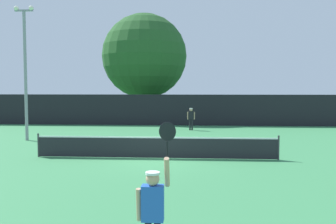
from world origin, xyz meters
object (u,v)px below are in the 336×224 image
(player_receiving, at_px, (191,117))
(tennis_ball, at_px, (210,149))
(player_serving, at_px, (153,204))
(parked_car_near, at_px, (151,111))
(light_pole, at_px, (25,64))
(large_tree, at_px, (144,56))

(player_receiving, xyz_separation_m, tennis_ball, (1.02, -8.56, -0.97))
(player_serving, xyz_separation_m, parked_car_near, (-3.52, 30.38, -0.34))
(tennis_ball, relative_size, parked_car_near, 0.02)
(tennis_ball, bearing_deg, light_pole, 166.47)
(light_pole, bearing_deg, tennis_ball, -13.53)
(tennis_ball, height_order, light_pole, light_pole)
(player_serving, height_order, parked_car_near, player_serving)
(player_serving, height_order, tennis_ball, player_serving)
(player_serving, distance_m, tennis_ball, 12.42)
(player_serving, height_order, light_pole, light_pole)
(player_receiving, distance_m, parked_car_near, 10.40)
(tennis_ball, relative_size, large_tree, 0.01)
(player_serving, height_order, player_receiving, player_serving)
(player_serving, relative_size, tennis_ball, 37.31)
(player_receiving, xyz_separation_m, light_pole, (-9.82, -5.96, 3.53))
(player_receiving, relative_size, parked_car_near, 0.38)
(player_receiving, bearing_deg, light_pole, 31.25)
(light_pole, bearing_deg, player_serving, -58.15)
(player_serving, xyz_separation_m, tennis_ball, (1.59, 12.27, -1.08))
(tennis_ball, bearing_deg, parked_car_near, 105.76)
(tennis_ball, distance_m, parked_car_near, 18.84)
(player_serving, distance_m, light_pole, 17.84)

